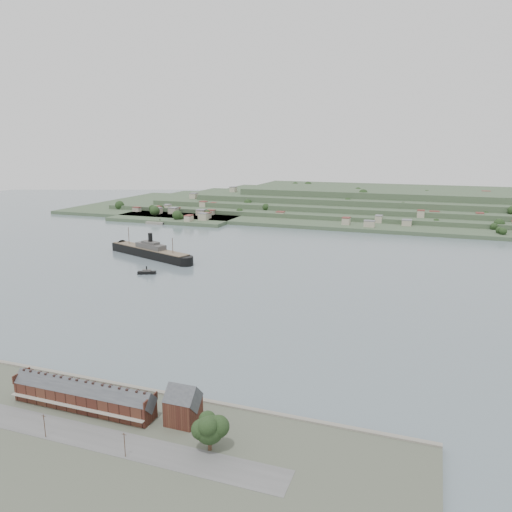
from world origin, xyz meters
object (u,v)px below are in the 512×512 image
(gabled_building, at_px, (183,405))
(steamship, at_px, (148,251))
(tugboat, at_px, (147,272))
(fig_tree, at_px, (210,429))
(terrace_row, at_px, (83,396))

(gabled_building, xyz_separation_m, steamship, (-150.04, 219.55, -3.66))
(gabled_building, xyz_separation_m, tugboat, (-120.00, 169.52, -6.74))
(tugboat, distance_m, fig_tree, 226.14)
(terrace_row, height_order, gabled_building, gabled_building)
(terrace_row, bearing_deg, fig_tree, -8.07)
(steamship, bearing_deg, fig_tree, -54.41)
(terrace_row, relative_size, gabled_building, 3.95)
(gabled_building, bearing_deg, fig_tree, -36.96)
(tugboat, bearing_deg, terrace_row, -64.57)
(terrace_row, xyz_separation_m, gabled_building, (37.50, 4.02, 1.34))
(fig_tree, bearing_deg, terrace_row, 171.93)
(terrace_row, relative_size, tugboat, 4.10)
(tugboat, bearing_deg, gabled_building, -54.71)
(steamship, distance_m, tugboat, 58.43)
(terrace_row, distance_m, gabled_building, 37.74)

